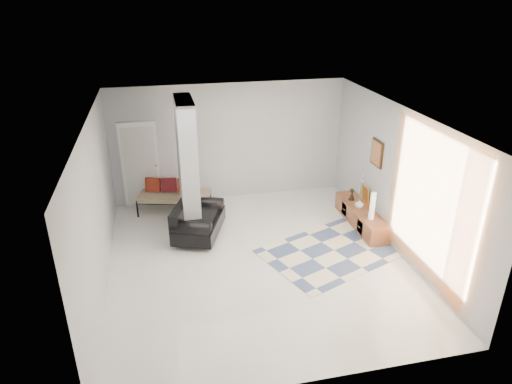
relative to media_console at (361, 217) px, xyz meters
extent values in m
plane|color=silver|center=(-2.52, -0.90, -0.20)|extent=(6.00, 6.00, 0.00)
plane|color=white|center=(-2.52, -0.90, 2.60)|extent=(6.00, 6.00, 0.00)
plane|color=#B8B9BC|center=(-2.52, 2.10, 1.20)|extent=(6.00, 0.00, 6.00)
plane|color=#B8B9BC|center=(-2.52, -3.90, 1.20)|extent=(6.00, 0.00, 6.00)
plane|color=#B8B9BC|center=(-5.27, -0.90, 1.20)|extent=(0.00, 6.00, 6.00)
plane|color=#B8B9BC|center=(0.23, -0.90, 1.20)|extent=(0.00, 6.00, 6.00)
cube|color=#999DA0|center=(-3.62, 0.70, 1.20)|extent=(0.35, 1.20, 2.80)
cube|color=white|center=(-4.62, 2.06, 0.82)|extent=(0.85, 0.06, 2.04)
plane|color=#FD9142|center=(0.15, -2.05, 1.25)|extent=(0.00, 2.55, 2.55)
cube|color=#36220E|center=(0.20, 0.00, 1.45)|extent=(0.04, 0.45, 0.55)
cube|color=brown|center=(0.00, 0.00, 0.00)|extent=(0.45, 1.91, 0.40)
cube|color=#36220E|center=(-0.22, -0.43, 0.00)|extent=(0.02, 0.25, 0.28)
cube|color=#36220E|center=(-0.22, 0.42, 0.00)|extent=(0.02, 0.25, 0.28)
cube|color=#F2B547|center=(0.18, 0.26, 0.40)|extent=(0.09, 0.32, 0.40)
cube|color=silver|center=(-0.10, -0.43, 0.26)|extent=(0.04, 0.10, 0.12)
cylinder|color=silver|center=(-3.99, -0.13, -0.15)|extent=(0.05, 0.05, 0.10)
cylinder|color=silver|center=(-3.58, 0.94, -0.15)|extent=(0.05, 0.05, 0.10)
cylinder|color=silver|center=(-3.40, -0.35, -0.15)|extent=(0.05, 0.05, 0.10)
cylinder|color=silver|center=(-2.99, 0.72, -0.15)|extent=(0.05, 0.05, 0.10)
cube|color=black|center=(-3.49, 0.30, 0.05)|extent=(1.27, 1.59, 0.30)
cube|color=black|center=(-3.79, 0.41, 0.38)|extent=(0.67, 1.37, 0.36)
cylinder|color=black|center=(-3.69, -0.24, 0.28)|extent=(0.84, 0.54, 0.28)
cylinder|color=black|center=(-3.29, 0.83, 0.28)|extent=(0.84, 0.54, 0.28)
cube|color=black|center=(-3.67, 0.37, 0.40)|extent=(0.31, 0.52, 0.31)
cylinder|color=black|center=(-4.76, 1.43, 0.00)|extent=(0.04, 0.04, 0.40)
cylinder|color=black|center=(-3.24, 1.04, 0.00)|extent=(0.04, 0.04, 0.40)
cylinder|color=black|center=(-4.60, 2.06, 0.00)|extent=(0.04, 0.04, 0.40)
cylinder|color=black|center=(-3.08, 1.66, 0.00)|extent=(0.04, 0.04, 0.40)
cube|color=#C0B18D|center=(-3.92, 1.55, 0.18)|extent=(1.71, 1.04, 0.12)
cube|color=maroon|center=(-4.38, 1.82, 0.40)|extent=(0.37, 0.24, 0.33)
cube|color=maroon|center=(-4.02, 1.73, 0.40)|extent=(0.37, 0.24, 0.33)
cube|color=maroon|center=(-3.66, 1.63, 0.40)|extent=(0.37, 0.24, 0.33)
cube|color=beige|center=(-0.95, -0.89, -0.20)|extent=(3.18, 2.68, 0.01)
cylinder|color=silver|center=(-0.02, -0.48, 0.49)|extent=(0.11, 0.11, 0.58)
imported|color=silver|center=(-0.05, 0.05, 0.29)|extent=(0.21, 0.21, 0.20)
camera|label=1|loc=(-4.13, -8.10, 4.58)|focal=32.00mm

